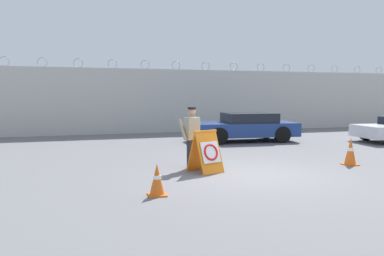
{
  "coord_description": "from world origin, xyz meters",
  "views": [
    {
      "loc": [
        -4.21,
        -8.52,
        2.02
      ],
      "look_at": [
        -0.81,
        2.73,
        0.98
      ],
      "focal_mm": 35.0,
      "sensor_mm": 36.0,
      "label": 1
    }
  ],
  "objects_px": {
    "barricade_sign": "(207,151)",
    "traffic_cone_near": "(157,180)",
    "security_guard": "(192,135)",
    "traffic_cone_mid": "(350,151)",
    "parked_car_rear_sedan": "(245,127)"
  },
  "relations": [
    {
      "from": "barricade_sign",
      "to": "traffic_cone_near",
      "type": "xyz_separation_m",
      "value": [
        -1.7,
        -1.89,
        -0.23
      ]
    },
    {
      "from": "traffic_cone_near",
      "to": "traffic_cone_mid",
      "type": "height_order",
      "value": "traffic_cone_mid"
    },
    {
      "from": "barricade_sign",
      "to": "traffic_cone_mid",
      "type": "relative_size",
      "value": 1.38
    },
    {
      "from": "barricade_sign",
      "to": "security_guard",
      "type": "xyz_separation_m",
      "value": [
        -0.21,
        0.64,
        0.39
      ]
    },
    {
      "from": "barricade_sign",
      "to": "traffic_cone_near",
      "type": "bearing_deg",
      "value": -151.66
    },
    {
      "from": "security_guard",
      "to": "traffic_cone_near",
      "type": "bearing_deg",
      "value": 33.75
    },
    {
      "from": "barricade_sign",
      "to": "traffic_cone_near",
      "type": "relative_size",
      "value": 1.7
    },
    {
      "from": "security_guard",
      "to": "traffic_cone_mid",
      "type": "bearing_deg",
      "value": 142.9
    },
    {
      "from": "traffic_cone_near",
      "to": "security_guard",
      "type": "bearing_deg",
      "value": 59.48
    },
    {
      "from": "security_guard",
      "to": "traffic_cone_mid",
      "type": "distance_m",
      "value": 4.63
    },
    {
      "from": "barricade_sign",
      "to": "traffic_cone_near",
      "type": "height_order",
      "value": "barricade_sign"
    },
    {
      "from": "traffic_cone_near",
      "to": "traffic_cone_mid",
      "type": "relative_size",
      "value": 0.82
    },
    {
      "from": "traffic_cone_mid",
      "to": "parked_car_rear_sedan",
      "type": "height_order",
      "value": "parked_car_rear_sedan"
    },
    {
      "from": "traffic_cone_mid",
      "to": "parked_car_rear_sedan",
      "type": "relative_size",
      "value": 0.17
    },
    {
      "from": "security_guard",
      "to": "parked_car_rear_sedan",
      "type": "height_order",
      "value": "security_guard"
    }
  ]
}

